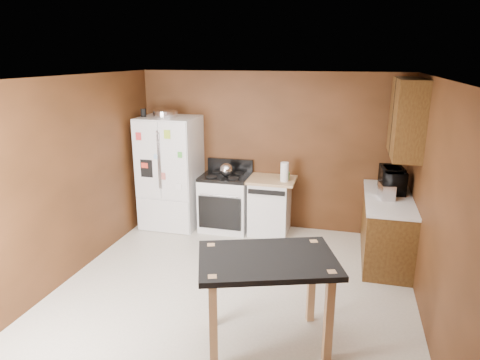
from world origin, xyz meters
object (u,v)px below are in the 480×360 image
at_px(paper_towel, 285,172).
at_px(roasting_pan, 165,114).
at_px(dishwasher, 270,205).
at_px(microwave, 392,181).
at_px(toaster, 387,191).
at_px(gas_range, 226,201).
at_px(green_canister, 286,176).
at_px(refrigerator, 171,172).
at_px(pen_cup, 143,113).
at_px(kettle, 226,170).
at_px(island, 267,271).

bearing_deg(paper_towel, roasting_pan, 179.46).
xyz_separation_m(paper_towel, dishwasher, (-0.23, 0.09, -0.58)).
bearing_deg(microwave, toaster, 158.27).
height_order(paper_towel, gas_range, paper_towel).
bearing_deg(green_canister, refrigerator, -176.39).
xyz_separation_m(pen_cup, refrigerator, (0.38, 0.07, -0.96)).
bearing_deg(gas_range, microwave, -4.74).
height_order(refrigerator, gas_range, refrigerator).
relative_size(green_canister, microwave, 0.20).
bearing_deg(dishwasher, roasting_pan, -177.69).
height_order(pen_cup, microwave, pen_cup).
xyz_separation_m(roasting_pan, paper_towel, (1.91, -0.02, -0.81)).
height_order(roasting_pan, pen_cup, pen_cup).
bearing_deg(kettle, paper_towel, -0.83).
distance_m(microwave, island, 2.81).
bearing_deg(kettle, toaster, -12.28).
relative_size(roasting_pan, refrigerator, 0.22).
height_order(kettle, island, kettle).
relative_size(toaster, dishwasher, 0.31).
bearing_deg(gas_range, paper_towel, -3.69).
bearing_deg(roasting_pan, kettle, -0.27).
relative_size(roasting_pan, kettle, 1.90).
distance_m(toaster, gas_range, 2.51).
distance_m(microwave, dishwasher, 1.88).
xyz_separation_m(toaster, gas_range, (-2.39, 0.56, -0.54)).
distance_m(toaster, refrigerator, 3.34).
relative_size(roasting_pan, island, 0.27).
distance_m(green_canister, toaster, 1.56).
bearing_deg(toaster, paper_towel, 149.67).
bearing_deg(paper_towel, dishwasher, 159.60).
height_order(toaster, microwave, microwave).
bearing_deg(green_canister, pen_cup, -175.20).
bearing_deg(green_canister, dishwasher, -172.16).
bearing_deg(dishwasher, island, -80.00).
xyz_separation_m(microwave, island, (-1.29, -2.48, -0.28)).
height_order(green_canister, toaster, toaster).
height_order(pen_cup, island, pen_cup).
distance_m(paper_towel, refrigerator, 1.87).
relative_size(microwave, island, 0.37).
bearing_deg(microwave, refrigerator, 80.87).
bearing_deg(roasting_pan, gas_range, 2.59).
distance_m(dishwasher, island, 2.77).
xyz_separation_m(green_canister, island, (0.24, -2.74, -0.17)).
bearing_deg(refrigerator, paper_towel, -0.02).
bearing_deg(refrigerator, island, -51.25).
height_order(green_canister, gas_range, gas_range).
relative_size(roasting_pan, green_canister, 3.56).
bearing_deg(roasting_pan, pen_cup, -165.19).
xyz_separation_m(pen_cup, microwave, (3.78, -0.07, -0.81)).
bearing_deg(gas_range, dishwasher, 1.94).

